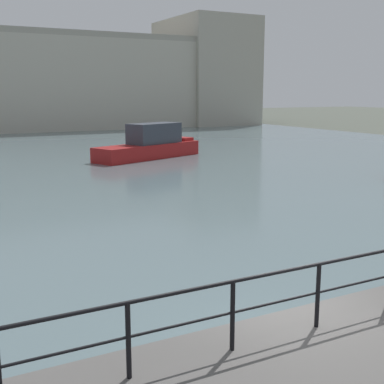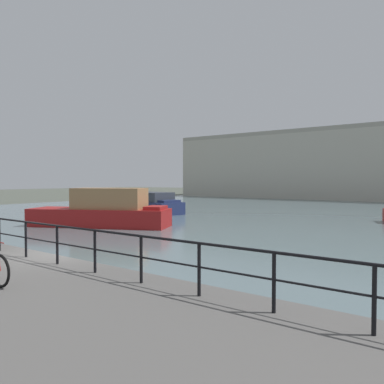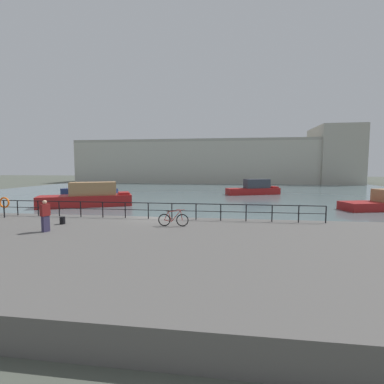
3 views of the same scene
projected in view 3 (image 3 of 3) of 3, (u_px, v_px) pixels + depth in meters
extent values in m
plane|color=#4C5147|center=(154.00, 231.00, 19.32)|extent=(240.00, 240.00, 0.00)
cube|color=slate|center=(200.00, 192.00, 49.12)|extent=(80.00, 60.00, 0.01)
cube|color=#565451|center=(116.00, 252.00, 12.86)|extent=(56.00, 13.00, 1.00)
cube|color=#B2AD9E|center=(212.00, 163.00, 79.66)|extent=(76.19, 13.86, 11.17)
cube|color=#A49F91|center=(334.00, 155.00, 75.05)|extent=(10.44, 15.25, 15.09)
cube|color=gray|center=(210.00, 140.00, 72.59)|extent=(76.19, 0.60, 0.70)
cube|color=maroon|center=(253.00, 191.00, 44.97)|extent=(8.88, 5.19, 1.02)
cube|color=#333842|center=(257.00, 184.00, 45.01)|extent=(4.35, 3.13, 1.45)
cube|color=maroon|center=(273.00, 187.00, 45.77)|extent=(1.53, 1.80, 0.24)
cube|color=navy|center=(89.00, 192.00, 42.05)|extent=(8.52, 4.26, 1.17)
cube|color=#333842|center=(93.00, 186.00, 41.71)|extent=(4.43, 3.14, 0.91)
cube|color=navy|center=(109.00, 188.00, 40.94)|extent=(1.31, 2.16, 0.24)
cube|color=maroon|center=(86.00, 201.00, 31.36)|extent=(10.14, 6.77, 1.26)
cube|color=#997047|center=(93.00, 189.00, 31.48)|extent=(5.45, 4.20, 1.46)
cube|color=maroon|center=(124.00, 193.00, 32.55)|extent=(1.91, 2.28, 0.24)
cylinder|color=black|center=(18.00, 208.00, 19.76)|extent=(0.07, 0.07, 1.05)
cylinder|color=black|center=(38.00, 208.00, 19.54)|extent=(0.07, 0.07, 1.05)
cylinder|color=black|center=(59.00, 209.00, 19.33)|extent=(0.07, 0.07, 1.05)
cylinder|color=black|center=(81.00, 209.00, 19.11)|extent=(0.07, 0.07, 1.05)
cylinder|color=black|center=(103.00, 210.00, 18.90)|extent=(0.07, 0.07, 1.05)
cylinder|color=black|center=(125.00, 210.00, 18.68)|extent=(0.07, 0.07, 1.05)
cylinder|color=black|center=(148.00, 211.00, 18.47)|extent=(0.07, 0.07, 1.05)
cylinder|color=black|center=(172.00, 211.00, 18.25)|extent=(0.07, 0.07, 1.05)
cylinder|color=black|center=(196.00, 212.00, 18.04)|extent=(0.07, 0.07, 1.05)
cylinder|color=black|center=(221.00, 212.00, 17.82)|extent=(0.07, 0.07, 1.05)
cylinder|color=black|center=(246.00, 213.00, 17.61)|extent=(0.07, 0.07, 1.05)
cylinder|color=black|center=(272.00, 214.00, 17.39)|extent=(0.07, 0.07, 1.05)
cylinder|color=black|center=(299.00, 214.00, 17.18)|extent=(0.07, 0.07, 1.05)
cylinder|color=black|center=(326.00, 215.00, 16.96)|extent=(0.07, 0.07, 1.05)
cylinder|color=black|center=(137.00, 203.00, 18.53)|extent=(23.93, 0.06, 0.06)
cylinder|color=black|center=(137.00, 210.00, 18.57)|extent=(23.93, 0.04, 0.04)
torus|color=black|center=(182.00, 220.00, 16.07)|extent=(0.72, 0.11, 0.72)
torus|color=black|center=(164.00, 220.00, 16.14)|extent=(0.72, 0.11, 0.72)
cylinder|color=maroon|center=(176.00, 216.00, 16.07)|extent=(0.55, 0.07, 0.66)
cylinder|color=maroon|center=(170.00, 217.00, 16.10)|extent=(0.24, 0.05, 0.58)
cylinder|color=maroon|center=(174.00, 211.00, 16.06)|extent=(0.72, 0.08, 0.11)
cylinder|color=maroon|center=(168.00, 221.00, 16.13)|extent=(0.43, 0.06, 0.12)
cylinder|color=maroon|center=(166.00, 216.00, 16.11)|extent=(0.26, 0.05, 0.51)
cylinder|color=maroon|center=(181.00, 215.00, 16.05)|extent=(0.14, 0.04, 0.57)
cube|color=black|center=(168.00, 211.00, 16.08)|extent=(0.23, 0.10, 0.05)
cylinder|color=maroon|center=(181.00, 210.00, 16.02)|extent=(0.52, 0.06, 0.02)
cylinder|color=black|center=(62.00, 220.00, 16.73)|extent=(0.32, 0.32, 0.44)
cylinder|color=black|center=(4.00, 209.00, 18.85)|extent=(0.08, 0.08, 1.15)
torus|color=orange|center=(4.00, 203.00, 18.87)|extent=(0.75, 0.11, 0.75)
cube|color=#332D4C|center=(46.00, 224.00, 14.74)|extent=(0.36, 0.41, 0.85)
cube|color=maroon|center=(45.00, 210.00, 14.67)|extent=(0.43, 0.52, 0.62)
sphere|color=tan|center=(45.00, 202.00, 14.63)|extent=(0.22, 0.22, 0.22)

